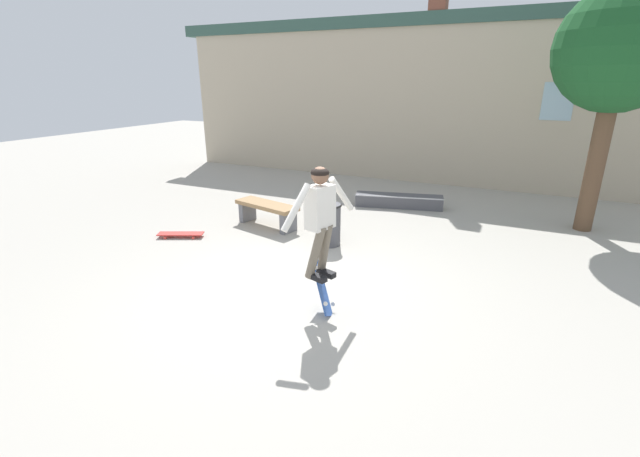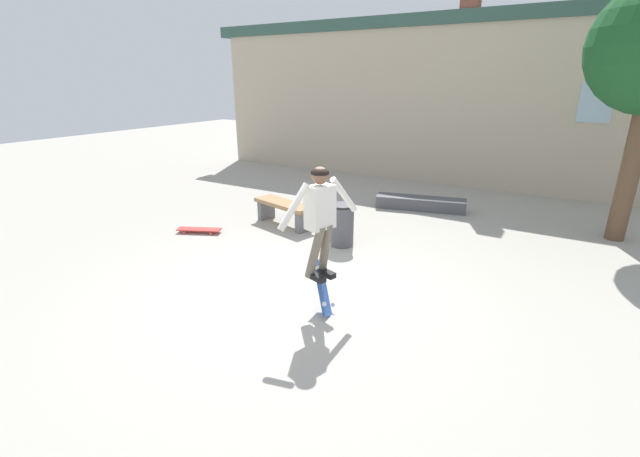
% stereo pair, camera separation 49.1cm
% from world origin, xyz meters
% --- Properties ---
extents(ground_plane, '(40.00, 40.00, 0.00)m').
position_xyz_m(ground_plane, '(0.00, 0.00, 0.00)').
color(ground_plane, '#A39E93').
extents(building_backdrop, '(16.17, 0.52, 5.51)m').
position_xyz_m(building_backdrop, '(0.00, 7.81, 2.34)').
color(building_backdrop, '#B7A88E').
rests_on(building_backdrop, ground_plane).
extents(park_bench, '(1.49, 0.77, 0.49)m').
position_xyz_m(park_bench, '(-1.86, 2.36, 0.35)').
color(park_bench, '#99754C').
rests_on(park_bench, ground_plane).
extents(skate_ledge, '(2.06, 0.85, 0.30)m').
position_xyz_m(skate_ledge, '(0.22, 4.87, 0.15)').
color(skate_ledge, '#4C4C51').
rests_on(skate_ledge, ground_plane).
extents(trash_bin, '(0.46, 0.46, 0.77)m').
position_xyz_m(trash_bin, '(-0.29, 1.96, 0.41)').
color(trash_bin, '#47474C').
rests_on(trash_bin, ground_plane).
extents(skater, '(0.45, 1.23, 1.42)m').
position_xyz_m(skater, '(0.58, -0.27, 1.34)').
color(skater, silver).
extents(skateboard_flipping, '(0.39, 0.53, 0.70)m').
position_xyz_m(skateboard_flipping, '(0.57, -0.20, 0.31)').
color(skateboard_flipping, '#2D519E').
extents(skateboard_resting, '(0.87, 0.56, 0.08)m').
position_xyz_m(skateboard_resting, '(-3.02, 1.09, 0.07)').
color(skateboard_resting, red).
rests_on(skateboard_resting, ground_plane).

